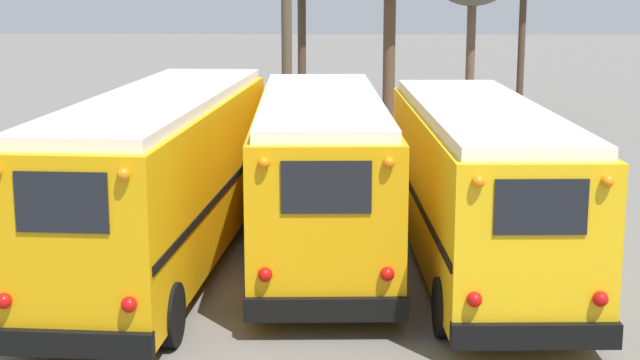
{
  "coord_description": "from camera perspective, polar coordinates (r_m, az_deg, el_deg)",
  "views": [
    {
      "loc": [
        0.51,
        -18.2,
        5.36
      ],
      "look_at": [
        0.0,
        -0.11,
        1.64
      ],
      "focal_mm": 55.0,
      "sensor_mm": 36.0,
      "label": 1
    }
  ],
  "objects": [
    {
      "name": "ground_plane",
      "position": [
        18.98,
        0.01,
        -4.8
      ],
      "size": [
        160.0,
        160.0,
        0.0
      ],
      "primitive_type": "plane",
      "color": "#66635E"
    },
    {
      "name": "utility_pole",
      "position": [
        30.7,
        -1.96,
        8.55
      ],
      "size": [
        1.8,
        0.33,
        7.21
      ],
      "color": "brown",
      "rests_on": "ground"
    },
    {
      "name": "school_bus_2",
      "position": [
        18.27,
        9.23,
        -0.14
      ],
      "size": [
        2.78,
        9.74,
        3.12
      ],
      "color": "yellow",
      "rests_on": "ground"
    },
    {
      "name": "school_bus_0",
      "position": [
        18.48,
        -9.18,
        0.3
      ],
      "size": [
        2.98,
        10.93,
        3.29
      ],
      "color": "#E5A00C",
      "rests_on": "ground"
    },
    {
      "name": "school_bus_1",
      "position": [
        19.02,
        0.05,
        0.54
      ],
      "size": [
        2.89,
        9.53,
        3.16
      ],
      "color": "#E5A00C",
      "rests_on": "ground"
    }
  ]
}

